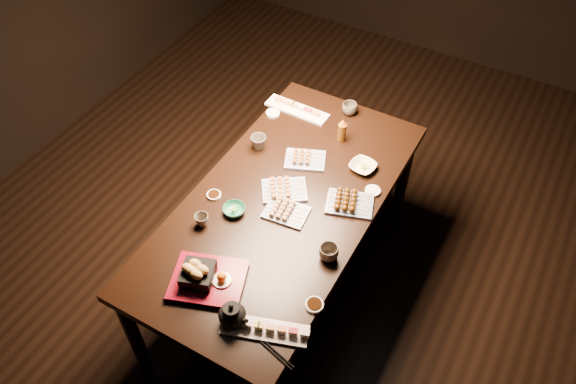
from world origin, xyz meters
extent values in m
plane|color=black|center=(0.00, 0.00, 0.00)|extent=(5.00, 5.00, 0.00)
cube|color=black|center=(0.20, -0.33, 0.38)|extent=(1.03, 1.86, 0.75)
imported|color=#297D5C|center=(0.02, -0.52, 0.77)|extent=(0.11, 0.11, 0.04)
imported|color=beige|center=(0.46, 0.08, 0.77)|extent=(0.16, 0.16, 0.03)
imported|color=#4E463C|center=(-0.07, -0.66, 0.78)|extent=(0.09, 0.09, 0.07)
imported|color=#4E463C|center=(0.56, -0.54, 0.79)|extent=(0.10, 0.10, 0.07)
imported|color=#4E463C|center=(-0.12, -0.06, 0.79)|extent=(0.09, 0.09, 0.08)
imported|color=#4E463C|center=(0.20, 0.47, 0.79)|extent=(0.12, 0.12, 0.07)
cylinder|color=#63380D|center=(0.26, 0.23, 0.82)|extent=(0.06, 0.06, 0.15)
cylinder|color=white|center=(-0.13, -0.48, 0.76)|extent=(0.10, 0.10, 0.01)
cylinder|color=white|center=(0.57, -0.05, 0.76)|extent=(0.10, 0.10, 0.01)
cylinder|color=white|center=(0.62, -0.80, 0.76)|extent=(0.10, 0.10, 0.01)
cylinder|color=white|center=(-0.20, 0.24, 0.76)|extent=(0.09, 0.09, 0.01)
camera|label=1|loc=(1.15, -1.98, 2.91)|focal=35.00mm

